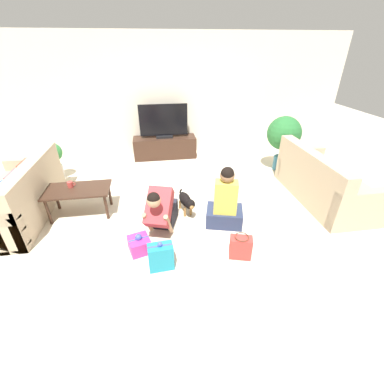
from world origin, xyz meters
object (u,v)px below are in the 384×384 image
at_px(gift_box_a, 139,244).
at_px(gift_box_b, 161,257).
at_px(person_kneeling, 162,210).
at_px(person_sitting, 225,204).
at_px(mug, 70,185).
at_px(sofa_left, 19,198).
at_px(gift_bag_a, 241,247).
at_px(dog, 186,201).
at_px(coffee_table, 78,192).
at_px(potted_plant_corner_right, 284,135).
at_px(tv, 164,123).
at_px(tv_console, 165,147).
at_px(sofa_right, 322,183).
at_px(potted_plant_corner_left, 53,158).

relative_size(gift_box_a, gift_box_b, 0.86).
distance_m(person_kneeling, gift_box_a, 0.56).
relative_size(person_sitting, mug, 7.80).
relative_size(sofa_left, gift_box_a, 5.55).
bearing_deg(person_sitting, gift_bag_a, 107.12).
bearing_deg(dog, coffee_table, 159.15).
bearing_deg(potted_plant_corner_right, tv, 155.81).
height_order(tv_console, person_sitting, person_sitting).
relative_size(dog, gift_bag_a, 1.80).
height_order(sofa_right, person_sitting, person_sitting).
distance_m(sofa_left, gift_box_b, 2.50).
xyz_separation_m(coffee_table, gift_box_b, (1.17, -1.33, -0.22)).
relative_size(tv, potted_plant_corner_left, 1.46).
distance_m(tv_console, tv, 0.57).
bearing_deg(tv, tv_console, 0.00).
height_order(potted_plant_corner_right, gift_bag_a, potted_plant_corner_right).
xyz_separation_m(coffee_table, person_kneeling, (1.23, -0.60, -0.05)).
bearing_deg(person_kneeling, gift_bag_a, -19.74).
xyz_separation_m(tv, gift_box_a, (-0.53, -3.18, -0.71)).
xyz_separation_m(gift_box_b, mug, (-1.28, 1.40, 0.32)).
bearing_deg(potted_plant_corner_right, coffee_table, -163.59).
distance_m(tv_console, gift_box_b, 3.52).
relative_size(person_kneeling, gift_bag_a, 2.62).
xyz_separation_m(tv, mug, (-1.55, -2.10, -0.32)).
xyz_separation_m(sofa_left, potted_plant_corner_right, (4.68, 1.03, 0.44)).
xyz_separation_m(potted_plant_corner_left, gift_bag_a, (2.89, -2.66, -0.29)).
relative_size(potted_plant_corner_right, mug, 9.31).
bearing_deg(tv, sofa_left, -138.07).
bearing_deg(sofa_left, sofa_right, 87.17).
relative_size(tv, gift_box_b, 2.77).
bearing_deg(gift_bag_a, gift_box_b, -178.28).
bearing_deg(sofa_right, mug, 86.79).
bearing_deg(mug, potted_plant_corner_left, 116.18).
xyz_separation_m(gift_box_a, gift_box_b, (0.26, -0.33, 0.07)).
relative_size(potted_plant_corner_left, gift_bag_a, 2.29).
relative_size(sofa_left, coffee_table, 1.95).
bearing_deg(gift_bag_a, gift_box_a, 166.42).
height_order(sofa_right, person_kneeling, sofa_right).
height_order(sofa_right, tv, tv).
distance_m(potted_plant_corner_right, potted_plant_corner_left, 4.55).
relative_size(coffee_table, tv, 0.88).
bearing_deg(gift_box_a, tv_console, 80.49).
bearing_deg(tv, potted_plant_corner_right, -24.19).
distance_m(sofa_left, dog, 2.53).
distance_m(person_kneeling, dog, 0.53).
height_order(sofa_left, person_kneeling, sofa_left).
relative_size(potted_plant_corner_right, gift_box_b, 2.89).
distance_m(tv_console, dog, 2.43).
xyz_separation_m(tv_console, tv, (0.00, 0.00, 0.57)).
distance_m(sofa_left, potted_plant_corner_right, 4.81).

